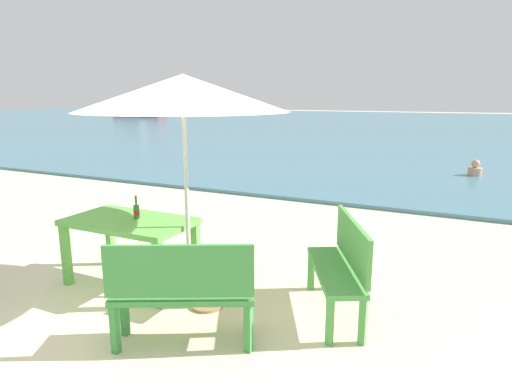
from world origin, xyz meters
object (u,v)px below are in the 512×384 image
(picnic_table_green, at_px, (130,229))
(bench_green_right, at_px, (182,288))
(beer_bottle_amber, at_px, (136,211))
(swimmer_person, at_px, (475,169))
(bench_green_left, at_px, (342,261))
(side_table_wood, at_px, (206,274))
(patio_umbrella, at_px, (183,93))
(boat_tanker, at_px, (139,109))

(picnic_table_green, bearing_deg, bench_green_right, -33.27)
(picnic_table_green, height_order, beer_bottle_amber, beer_bottle_amber)
(picnic_table_green, relative_size, swimmer_person, 3.41)
(picnic_table_green, relative_size, bench_green_left, 1.13)
(beer_bottle_amber, distance_m, side_table_wood, 1.13)
(beer_bottle_amber, height_order, side_table_wood, beer_bottle_amber)
(bench_green_right, bearing_deg, patio_umbrella, 120.90)
(picnic_table_green, distance_m, swimmer_person, 9.58)
(picnic_table_green, relative_size, side_table_wood, 2.59)
(bench_green_left, bearing_deg, bench_green_right, -132.08)
(side_table_wood, distance_m, bench_green_right, 0.76)
(bench_green_right, bearing_deg, boat_tanker, 130.68)
(picnic_table_green, bearing_deg, boat_tanker, 130.08)
(bench_green_left, height_order, bench_green_right, same)
(picnic_table_green, relative_size, boat_tanker, 0.25)
(patio_umbrella, bearing_deg, picnic_table_green, -177.02)
(side_table_wood, bearing_deg, swimmer_person, 74.10)
(picnic_table_green, distance_m, beer_bottle_amber, 0.22)
(beer_bottle_amber, bearing_deg, boat_tanker, 130.20)
(bench_green_right, bearing_deg, side_table_wood, 106.41)
(beer_bottle_amber, relative_size, bench_green_right, 0.21)
(side_table_wood, relative_size, swimmer_person, 1.32)
(beer_bottle_amber, xyz_separation_m, bench_green_right, (1.20, -0.88, -0.31))
(side_table_wood, relative_size, boat_tanker, 0.10)
(picnic_table_green, xyz_separation_m, beer_bottle_amber, (0.07, 0.05, 0.20))
(bench_green_left, xyz_separation_m, boat_tanker, (-28.32, 30.57, 0.27))
(bench_green_right, bearing_deg, bench_green_left, 47.92)
(bench_green_left, xyz_separation_m, swimmer_person, (1.30, 8.53, -0.30))
(beer_bottle_amber, height_order, bench_green_right, beer_bottle_amber)
(beer_bottle_amber, relative_size, bench_green_left, 0.21)
(bench_green_right, distance_m, boat_tanker, 41.84)
(bench_green_left, bearing_deg, patio_umbrella, -169.73)
(patio_umbrella, height_order, boat_tanker, patio_umbrella)
(boat_tanker, bearing_deg, patio_umbrella, -49.08)
(patio_umbrella, bearing_deg, boat_tanker, 130.92)
(beer_bottle_amber, xyz_separation_m, boat_tanker, (-26.07, 30.85, -0.04))
(bench_green_left, relative_size, boat_tanker, 0.22)
(picnic_table_green, xyz_separation_m, patio_umbrella, (0.75, 0.04, 1.47))
(beer_bottle_amber, distance_m, boat_tanker, 40.39)
(beer_bottle_amber, bearing_deg, bench_green_right, -36.24)
(patio_umbrella, bearing_deg, swimmer_person, 71.96)
(patio_umbrella, relative_size, boat_tanker, 0.41)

